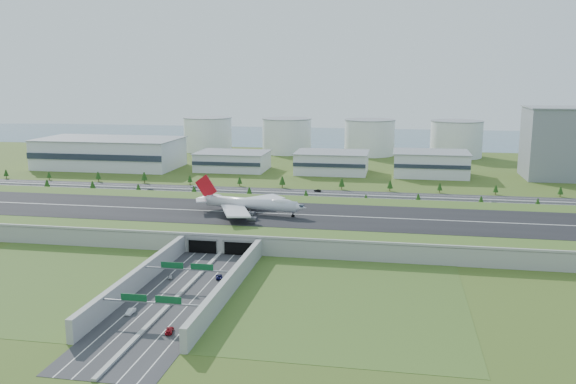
% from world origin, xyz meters
% --- Properties ---
extents(ground, '(1200.00, 1200.00, 0.00)m').
position_xyz_m(ground, '(0.00, 0.00, 0.00)').
color(ground, '#344816').
rests_on(ground, ground).
extents(airfield_deck, '(520.00, 100.00, 9.20)m').
position_xyz_m(airfield_deck, '(0.00, -0.09, 4.12)').
color(airfield_deck, gray).
rests_on(airfield_deck, ground).
extents(underpass_road, '(38.80, 120.40, 8.00)m').
position_xyz_m(underpass_road, '(0.00, -99.42, 3.43)').
color(underpass_road, '#28282B').
rests_on(underpass_road, ground).
extents(sign_gantry_near, '(38.70, 0.70, 9.80)m').
position_xyz_m(sign_gantry_near, '(0.00, -95.04, 6.95)').
color(sign_gantry_near, gray).
rests_on(sign_gantry_near, ground).
extents(sign_gantry_far, '(38.70, 0.70, 9.80)m').
position_xyz_m(sign_gantry_far, '(0.00, -130.04, 6.95)').
color(sign_gantry_far, gray).
rests_on(sign_gantry_far, ground).
extents(north_expressway, '(560.00, 36.00, 0.12)m').
position_xyz_m(north_expressway, '(0.00, 95.00, 0.06)').
color(north_expressway, '#28282B').
rests_on(north_expressway, ground).
extents(tree_row, '(501.20, 48.68, 8.47)m').
position_xyz_m(tree_row, '(-11.01, 93.39, 4.73)').
color(tree_row, '#3D2819').
rests_on(tree_row, ground).
extents(hangar_west, '(120.00, 60.00, 25.00)m').
position_xyz_m(hangar_west, '(-170.00, 185.00, 12.50)').
color(hangar_west, silver).
rests_on(hangar_west, ground).
extents(hangar_mid_a, '(58.00, 42.00, 15.00)m').
position_xyz_m(hangar_mid_a, '(-60.00, 190.00, 7.50)').
color(hangar_mid_a, silver).
rests_on(hangar_mid_a, ground).
extents(hangar_mid_b, '(58.00, 42.00, 17.00)m').
position_xyz_m(hangar_mid_b, '(25.00, 190.00, 8.50)').
color(hangar_mid_b, silver).
rests_on(hangar_mid_b, ground).
extents(hangar_mid_c, '(58.00, 42.00, 19.00)m').
position_xyz_m(hangar_mid_c, '(105.00, 190.00, 9.50)').
color(hangar_mid_c, silver).
rests_on(hangar_mid_c, ground).
extents(office_tower, '(46.00, 46.00, 55.00)m').
position_xyz_m(office_tower, '(200.00, 195.00, 27.50)').
color(office_tower, slate).
rests_on(office_tower, ground).
extents(fuel_tank_a, '(50.00, 50.00, 35.00)m').
position_xyz_m(fuel_tank_a, '(-120.00, 310.00, 17.50)').
color(fuel_tank_a, silver).
rests_on(fuel_tank_a, ground).
extents(fuel_tank_b, '(50.00, 50.00, 35.00)m').
position_xyz_m(fuel_tank_b, '(-35.00, 310.00, 17.50)').
color(fuel_tank_b, silver).
rests_on(fuel_tank_b, ground).
extents(fuel_tank_c, '(50.00, 50.00, 35.00)m').
position_xyz_m(fuel_tank_c, '(50.00, 310.00, 17.50)').
color(fuel_tank_c, silver).
rests_on(fuel_tank_c, ground).
extents(fuel_tank_d, '(50.00, 50.00, 35.00)m').
position_xyz_m(fuel_tank_d, '(135.00, 310.00, 17.50)').
color(fuel_tank_d, silver).
rests_on(fuel_tank_d, ground).
extents(bay_water, '(1200.00, 260.00, 0.06)m').
position_xyz_m(bay_water, '(0.00, 480.00, 0.03)').
color(bay_water, '#3D5D75').
rests_on(bay_water, ground).
extents(boeing_747, '(63.69, 59.71, 19.82)m').
position_xyz_m(boeing_747, '(2.33, -1.95, 13.64)').
color(boeing_747, silver).
rests_on(boeing_747, airfield_deck).
extents(car_0, '(3.11, 4.72, 1.49)m').
position_xyz_m(car_0, '(-10.25, -86.75, 0.87)').
color(car_0, '#A2A1A6').
rests_on(car_0, ground).
extents(car_1, '(1.94, 5.25, 1.71)m').
position_xyz_m(car_1, '(-10.30, -124.11, 0.98)').
color(car_1, white).
rests_on(car_1, ground).
extents(car_2, '(4.36, 6.24, 1.58)m').
position_xyz_m(car_2, '(9.17, -83.30, 0.91)').
color(car_2, '#0B0D3A').
rests_on(car_2, ground).
extents(car_3, '(3.54, 6.14, 1.67)m').
position_xyz_m(car_3, '(8.48, -136.39, 0.96)').
color(car_3, maroon).
rests_on(car_3, ground).
extents(car_4, '(4.85, 3.35, 1.53)m').
position_xyz_m(car_4, '(-92.05, 88.01, 0.89)').
color(car_4, slate).
rests_on(car_4, ground).
extents(car_5, '(5.27, 2.92, 1.65)m').
position_xyz_m(car_5, '(24.29, 105.49, 0.94)').
color(car_5, black).
rests_on(car_5, ground).
extents(car_6, '(5.41, 3.39, 1.39)m').
position_xyz_m(car_6, '(139.50, 86.72, 0.82)').
color(car_6, silver).
rests_on(car_6, ground).
extents(car_7, '(5.19, 2.73, 1.43)m').
position_xyz_m(car_7, '(-66.49, 105.49, 0.84)').
color(car_7, white).
rests_on(car_7, ground).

